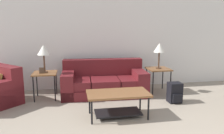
# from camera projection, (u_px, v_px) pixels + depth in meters

# --- Properties ---
(wall_back) EXTENTS (9.11, 0.06, 2.60)m
(wall_back) POSITION_uv_depth(u_px,v_px,m) (109.00, 39.00, 5.79)
(wall_back) COLOR white
(wall_back) RESTS_ON ground_plane
(couch) EXTENTS (2.02, 1.04, 0.82)m
(couch) POSITION_uv_depth(u_px,v_px,m) (104.00, 82.00, 5.29)
(couch) COLOR maroon
(couch) RESTS_ON ground_plane
(coffee_table) EXTENTS (1.12, 0.59, 0.46)m
(coffee_table) POSITION_uv_depth(u_px,v_px,m) (118.00, 99.00, 3.95)
(coffee_table) COLOR brown
(coffee_table) RESTS_ON ground_plane
(side_table_left) EXTENTS (0.53, 0.55, 0.60)m
(side_table_left) POSITION_uv_depth(u_px,v_px,m) (45.00, 75.00, 4.93)
(side_table_left) COLOR brown
(side_table_left) RESTS_ON ground_plane
(side_table_right) EXTENTS (0.53, 0.55, 0.60)m
(side_table_right) POSITION_uv_depth(u_px,v_px,m) (158.00, 71.00, 5.41)
(side_table_right) COLOR brown
(side_table_right) RESTS_ON ground_plane
(table_lamp_left) EXTENTS (0.28, 0.28, 0.62)m
(table_lamp_left) POSITION_uv_depth(u_px,v_px,m) (44.00, 51.00, 4.82)
(table_lamp_left) COLOR #472D1E
(table_lamp_left) RESTS_ON side_table_left
(table_lamp_right) EXTENTS (0.28, 0.28, 0.62)m
(table_lamp_right) POSITION_uv_depth(u_px,v_px,m) (159.00, 48.00, 5.31)
(table_lamp_right) COLOR #472D1E
(table_lamp_right) RESTS_ON side_table_right
(backpack) EXTENTS (0.27, 0.31, 0.44)m
(backpack) POSITION_uv_depth(u_px,v_px,m) (175.00, 93.00, 4.72)
(backpack) COLOR black
(backpack) RESTS_ON ground_plane
(picture_frame) EXTENTS (0.10, 0.04, 0.13)m
(picture_frame) POSITION_uv_depth(u_px,v_px,m) (42.00, 70.00, 4.81)
(picture_frame) COLOR #4C3828
(picture_frame) RESTS_ON side_table_left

